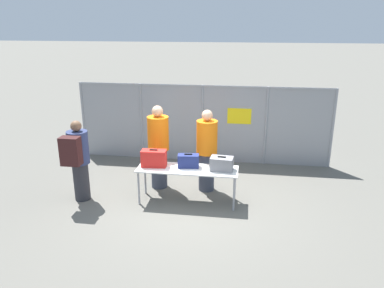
{
  "coord_description": "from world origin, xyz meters",
  "views": [
    {
      "loc": [
        1.09,
        -6.75,
        3.54
      ],
      "look_at": [
        -0.0,
        0.71,
        1.05
      ],
      "focal_mm": 35.0,
      "sensor_mm": 36.0,
      "label": 1
    }
  ],
  "objects_px": {
    "suitcase_red": "(154,158)",
    "suitcase_navy": "(189,161)",
    "security_worker_far": "(158,146)",
    "inspection_table": "(187,171)",
    "traveler_hooded": "(78,158)",
    "security_worker_near": "(207,150)",
    "suitcase_grey": "(222,164)",
    "utility_trailer": "(235,129)"
  },
  "relations": [
    {
      "from": "suitcase_grey",
      "to": "security_worker_near",
      "type": "height_order",
      "value": "security_worker_near"
    },
    {
      "from": "inspection_table",
      "to": "security_worker_near",
      "type": "height_order",
      "value": "security_worker_near"
    },
    {
      "from": "suitcase_red",
      "to": "utility_trailer",
      "type": "relative_size",
      "value": 0.12
    },
    {
      "from": "suitcase_red",
      "to": "traveler_hooded",
      "type": "distance_m",
      "value": 1.52
    },
    {
      "from": "suitcase_grey",
      "to": "security_worker_near",
      "type": "xyz_separation_m",
      "value": [
        -0.36,
        0.61,
        0.06
      ]
    },
    {
      "from": "inspection_table",
      "to": "suitcase_navy",
      "type": "relative_size",
      "value": 4.56
    },
    {
      "from": "suitcase_navy",
      "to": "suitcase_grey",
      "type": "height_order",
      "value": "suitcase_grey"
    },
    {
      "from": "suitcase_red",
      "to": "security_worker_far",
      "type": "bearing_deg",
      "value": 94.22
    },
    {
      "from": "inspection_table",
      "to": "utility_trailer",
      "type": "height_order",
      "value": "inspection_table"
    },
    {
      "from": "inspection_table",
      "to": "suitcase_navy",
      "type": "bearing_deg",
      "value": 82.06
    },
    {
      "from": "utility_trailer",
      "to": "security_worker_far",
      "type": "bearing_deg",
      "value": -113.77
    },
    {
      "from": "security_worker_near",
      "to": "suitcase_navy",
      "type": "bearing_deg",
      "value": 49.95
    },
    {
      "from": "suitcase_grey",
      "to": "security_worker_far",
      "type": "xyz_separation_m",
      "value": [
        -1.42,
        0.61,
        0.09
      ]
    },
    {
      "from": "suitcase_grey",
      "to": "traveler_hooded",
      "type": "distance_m",
      "value": 2.88
    },
    {
      "from": "inspection_table",
      "to": "traveler_hooded",
      "type": "xyz_separation_m",
      "value": [
        -2.18,
        -0.26,
        0.26
      ]
    },
    {
      "from": "traveler_hooded",
      "to": "security_worker_far",
      "type": "height_order",
      "value": "security_worker_far"
    },
    {
      "from": "suitcase_red",
      "to": "suitcase_navy",
      "type": "bearing_deg",
      "value": 4.42
    },
    {
      "from": "inspection_table",
      "to": "traveler_hooded",
      "type": "distance_m",
      "value": 2.21
    },
    {
      "from": "suitcase_red",
      "to": "suitcase_navy",
      "type": "xyz_separation_m",
      "value": [
        0.7,
        0.05,
        -0.04
      ]
    },
    {
      "from": "security_worker_near",
      "to": "utility_trailer",
      "type": "xyz_separation_m",
      "value": [
        0.48,
        3.47,
        -0.52
      ]
    },
    {
      "from": "inspection_table",
      "to": "suitcase_grey",
      "type": "bearing_deg",
      "value": 1.87
    },
    {
      "from": "suitcase_navy",
      "to": "utility_trailer",
      "type": "height_order",
      "value": "suitcase_navy"
    },
    {
      "from": "traveler_hooded",
      "to": "utility_trailer",
      "type": "distance_m",
      "value": 5.3
    },
    {
      "from": "suitcase_navy",
      "to": "security_worker_far",
      "type": "xyz_separation_m",
      "value": [
        -0.75,
        0.55,
        0.09
      ]
    },
    {
      "from": "suitcase_red",
      "to": "suitcase_grey",
      "type": "bearing_deg",
      "value": -0.24
    },
    {
      "from": "traveler_hooded",
      "to": "security_worker_near",
      "type": "distance_m",
      "value": 2.65
    },
    {
      "from": "inspection_table",
      "to": "suitcase_navy",
      "type": "height_order",
      "value": "suitcase_navy"
    },
    {
      "from": "suitcase_navy",
      "to": "suitcase_grey",
      "type": "xyz_separation_m",
      "value": [
        0.67,
        -0.06,
        0.0
      ]
    },
    {
      "from": "suitcase_red",
      "to": "traveler_hooded",
      "type": "bearing_deg",
      "value": -169.24
    },
    {
      "from": "suitcase_red",
      "to": "security_worker_far",
      "type": "xyz_separation_m",
      "value": [
        -0.04,
        0.6,
        0.06
      ]
    },
    {
      "from": "suitcase_navy",
      "to": "utility_trailer",
      "type": "relative_size",
      "value": 0.11
    },
    {
      "from": "security_worker_far",
      "to": "security_worker_near",
      "type": "bearing_deg",
      "value": -174.1
    },
    {
      "from": "suitcase_navy",
      "to": "suitcase_grey",
      "type": "relative_size",
      "value": 0.95
    },
    {
      "from": "security_worker_near",
      "to": "security_worker_far",
      "type": "bearing_deg",
      "value": -10.64
    },
    {
      "from": "security_worker_near",
      "to": "security_worker_far",
      "type": "distance_m",
      "value": 1.05
    },
    {
      "from": "traveler_hooded",
      "to": "security_worker_near",
      "type": "xyz_separation_m",
      "value": [
        2.5,
        0.89,
        0.0
      ]
    },
    {
      "from": "suitcase_red",
      "to": "security_worker_near",
      "type": "distance_m",
      "value": 1.18
    },
    {
      "from": "suitcase_navy",
      "to": "suitcase_grey",
      "type": "bearing_deg",
      "value": -5.1
    },
    {
      "from": "suitcase_red",
      "to": "suitcase_navy",
      "type": "height_order",
      "value": "suitcase_red"
    },
    {
      "from": "security_worker_near",
      "to": "utility_trailer",
      "type": "relative_size",
      "value": 0.43
    },
    {
      "from": "traveler_hooded",
      "to": "suitcase_navy",
      "type": "bearing_deg",
      "value": 8.6
    },
    {
      "from": "suitcase_red",
      "to": "traveler_hooded",
      "type": "height_order",
      "value": "traveler_hooded"
    }
  ]
}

